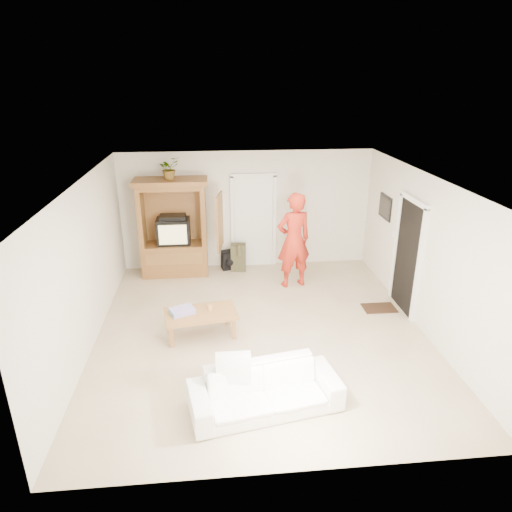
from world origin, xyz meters
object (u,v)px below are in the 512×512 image
Objects in this scene: sofa at (265,390)px; coffee_table at (201,315)px; man at (294,240)px; armoire at (175,234)px.

sofa is 2.09m from coffee_table.
man is 1.01× the size of sofa.
armoire is 2.79m from coffee_table.
coffee_table is at bearing 103.57° from sofa.
sofa is at bearing -74.92° from coffee_table.
sofa reaches higher than coffee_table.
coffee_table is (0.57, -2.68, -0.53)m from armoire.
armoire is 4.85m from sofa.
man is (2.43, -0.87, 0.08)m from armoire.
coffee_table is at bearing -78.04° from armoire.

